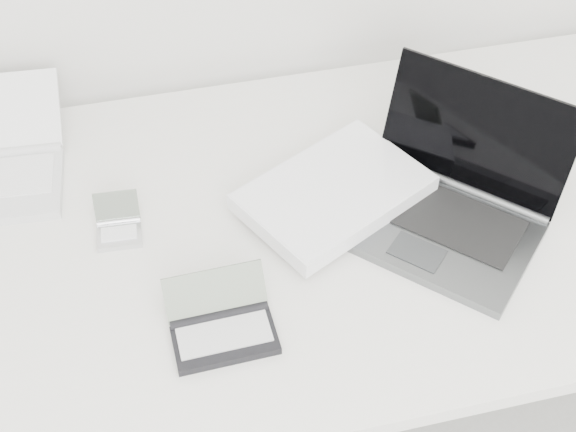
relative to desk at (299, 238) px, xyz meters
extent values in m
cube|color=white|center=(0.00, 0.00, 0.03)|extent=(1.60, 0.80, 0.03)
cylinder|color=silver|center=(0.75, 0.35, -0.33)|extent=(0.04, 0.04, 0.70)
cube|color=#5B5E61|center=(0.21, -0.08, 0.06)|extent=(0.39, 0.39, 0.02)
cube|color=black|center=(0.23, -0.06, 0.07)|extent=(0.27, 0.27, 0.00)
cube|color=black|center=(0.31, 0.02, 0.16)|extent=(0.27, 0.27, 0.20)
cylinder|color=#5B5E61|center=(0.29, 0.00, 0.06)|extent=(0.24, 0.24, 0.02)
cube|color=#36393B|center=(0.16, -0.13, 0.06)|extent=(0.10, 0.10, 0.00)
cube|color=white|center=(0.06, 0.02, 0.08)|extent=(0.36, 0.32, 0.03)
cube|color=white|center=(0.06, 0.02, 0.10)|extent=(0.35, 0.31, 0.00)
cube|color=silver|center=(-0.30, 0.03, 0.05)|extent=(0.08, 0.06, 0.01)
cube|color=silver|center=(-0.30, 0.03, 0.06)|extent=(0.06, 0.03, 0.00)
cube|color=#93A093|center=(-0.30, 0.07, 0.08)|extent=(0.08, 0.03, 0.05)
cylinder|color=silver|center=(-0.30, 0.06, 0.06)|extent=(0.07, 0.02, 0.01)
cube|color=black|center=(-0.17, -0.22, 0.05)|extent=(0.16, 0.09, 0.01)
cube|color=#AFAFAF|center=(-0.17, -0.21, 0.06)|extent=(0.14, 0.06, 0.00)
cube|color=#626D5A|center=(-0.17, -0.15, 0.09)|extent=(0.15, 0.05, 0.06)
cylinder|color=black|center=(-0.17, -0.18, 0.06)|extent=(0.15, 0.02, 0.02)
camera|label=1|loc=(-0.23, -0.90, 1.05)|focal=50.00mm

